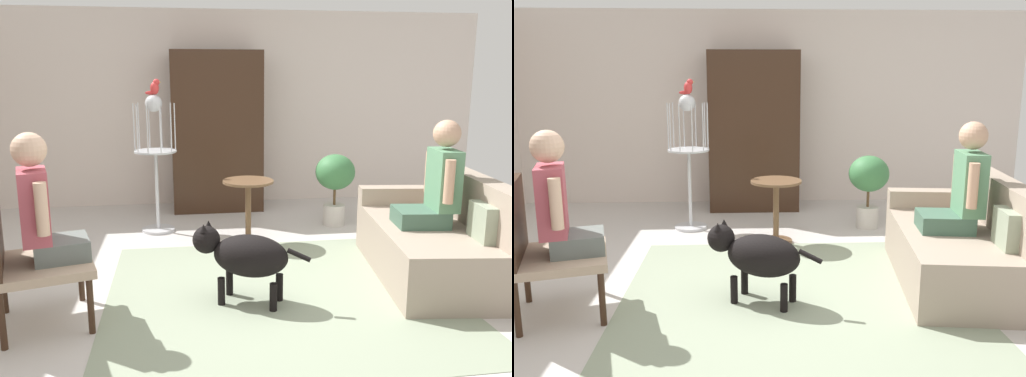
% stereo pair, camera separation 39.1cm
% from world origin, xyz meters
% --- Properties ---
extents(ground_plane, '(7.65, 7.65, 0.00)m').
position_xyz_m(ground_plane, '(0.00, 0.00, 0.00)').
color(ground_plane, beige).
extents(back_wall, '(6.98, 0.12, 2.51)m').
position_xyz_m(back_wall, '(0.00, 3.17, 1.25)').
color(back_wall, silver).
rests_on(back_wall, ground).
extents(area_rug, '(2.67, 2.59, 0.01)m').
position_xyz_m(area_rug, '(0.15, -0.08, 0.00)').
color(area_rug, gray).
rests_on(area_rug, ground).
extents(couch, '(1.10, 1.78, 0.86)m').
position_xyz_m(couch, '(1.55, 0.15, 0.30)').
color(couch, gray).
rests_on(couch, ground).
extents(armchair, '(0.79, 0.82, 0.99)m').
position_xyz_m(armchair, '(-1.68, -0.35, 0.56)').
color(armchair, '#382316').
rests_on(armchair, ground).
extents(person_on_couch, '(0.52, 0.52, 0.88)m').
position_xyz_m(person_on_couch, '(1.51, 0.13, 0.81)').
color(person_on_couch, '#40604E').
extents(person_on_armchair, '(0.49, 0.49, 0.88)m').
position_xyz_m(person_on_armchair, '(-1.53, -0.30, 0.82)').
color(person_on_armchair, slate).
extents(round_end_table, '(0.51, 0.51, 0.65)m').
position_xyz_m(round_end_table, '(0.08, 1.26, 0.41)').
color(round_end_table, brown).
rests_on(round_end_table, ground).
extents(dog, '(0.85, 0.52, 0.60)m').
position_xyz_m(dog, '(-0.14, -0.18, 0.38)').
color(dog, black).
rests_on(dog, ground).
extents(bird_cage_stand, '(0.45, 0.45, 1.49)m').
position_xyz_m(bird_cage_stand, '(-0.85, 1.83, 0.84)').
color(bird_cage_stand, silver).
rests_on(bird_cage_stand, ground).
extents(parrot, '(0.17, 0.10, 0.16)m').
position_xyz_m(parrot, '(-0.83, 1.83, 1.56)').
color(parrot, red).
rests_on(parrot, bird_cage_stand).
extents(potted_plant, '(0.44, 0.44, 0.82)m').
position_xyz_m(potted_plant, '(1.14, 1.77, 0.54)').
color(potted_plant, beige).
rests_on(potted_plant, ground).
extents(armoire_cabinet, '(1.12, 0.56, 1.98)m').
position_xyz_m(armoire_cabinet, '(-0.12, 2.76, 0.99)').
color(armoire_cabinet, '#382316').
rests_on(armoire_cabinet, ground).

